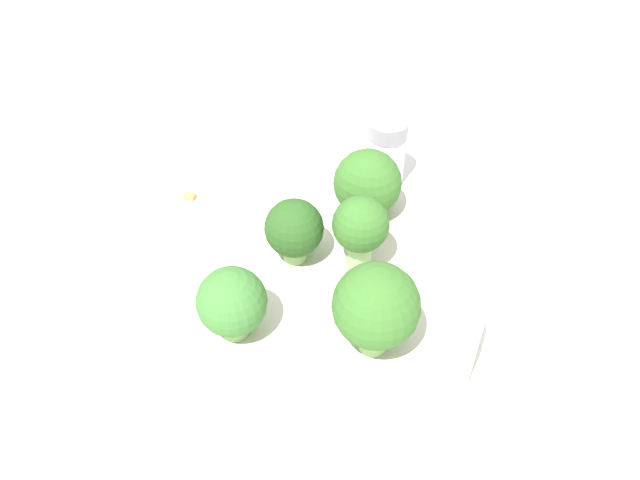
# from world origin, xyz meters

# --- Properties ---
(ground_plane) EXTENTS (3.00, 3.00, 0.00)m
(ground_plane) POSITION_xyz_m (0.00, 0.00, 0.00)
(ground_plane) COLOR white
(bowl) EXTENTS (0.22, 0.22, 0.05)m
(bowl) POSITION_xyz_m (0.00, 0.00, 0.03)
(bowl) COLOR silver
(bowl) RESTS_ON ground_plane
(broccoli_floret_0) EXTENTS (0.04, 0.04, 0.05)m
(broccoli_floret_0) POSITION_xyz_m (0.01, 0.02, 0.08)
(broccoli_floret_0) COLOR #84AD66
(broccoli_floret_0) RESTS_ON bowl
(broccoli_floret_1) EXTENTS (0.04, 0.04, 0.05)m
(broccoli_floret_1) POSITION_xyz_m (0.02, -0.02, 0.09)
(broccoli_floret_1) COLOR #8EB770
(broccoli_floret_1) RESTS_ON bowl
(broccoli_floret_2) EXTENTS (0.05, 0.05, 0.06)m
(broccoli_floret_2) POSITION_xyz_m (-0.04, -0.05, 0.09)
(broccoli_floret_2) COLOR #8EB770
(broccoli_floret_2) RESTS_ON bowl
(broccoli_floret_3) EXTENTS (0.05, 0.05, 0.05)m
(broccoli_floret_3) POSITION_xyz_m (0.07, -0.00, 0.08)
(broccoli_floret_3) COLOR #7A9E5B
(broccoli_floret_3) RESTS_ON bowl
(broccoli_floret_4) EXTENTS (0.04, 0.04, 0.05)m
(broccoli_floret_4) POSITION_xyz_m (-0.07, 0.02, 0.08)
(broccoli_floret_4) COLOR #84AD66
(broccoli_floret_4) RESTS_ON bowl
(pepper_shaker) EXTENTS (0.04, 0.04, 0.07)m
(pepper_shaker) POSITION_xyz_m (0.17, 0.03, 0.03)
(pepper_shaker) COLOR silver
(pepper_shaker) RESTS_ON ground_plane
(almond_crumb_0) EXTENTS (0.01, 0.00, 0.01)m
(almond_crumb_0) POSITION_xyz_m (0.12, 0.11, 0.00)
(almond_crumb_0) COLOR olive
(almond_crumb_0) RESTS_ON ground_plane
(almond_crumb_1) EXTENTS (0.01, 0.00, 0.01)m
(almond_crumb_1) POSITION_xyz_m (0.11, 0.08, 0.00)
(almond_crumb_1) COLOR tan
(almond_crumb_1) RESTS_ON ground_plane
(almond_crumb_2) EXTENTS (0.01, 0.01, 0.01)m
(almond_crumb_2) POSITION_xyz_m (0.07, 0.17, 0.00)
(almond_crumb_2) COLOR #AD7F4C
(almond_crumb_2) RESTS_ON ground_plane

